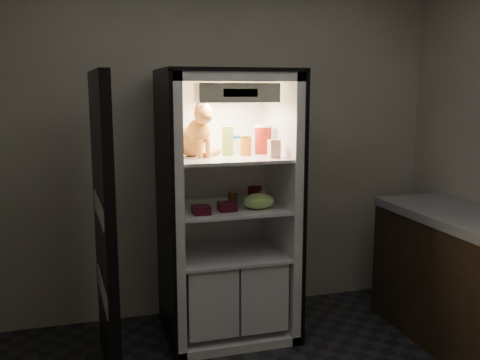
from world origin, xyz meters
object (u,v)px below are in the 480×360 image
object	(u,v)px
mayo_tub	(237,144)
berry_box_left	(201,210)
berry_box_right	(227,206)
soda_can_c	(263,199)
soda_can_b	(256,194)
refrigerator	(226,225)
soda_can_a	(252,193)
tabby_cat	(195,136)
salsa_jar	(246,146)
pepper_jar	(263,139)
grape_bag	(259,201)
cream_carton	(274,149)
condiment_jar	(233,197)
parmesan_shaker	(228,141)

from	to	relation	value
mayo_tub	berry_box_left	size ratio (longest dim) A/B	1.15
berry_box_right	soda_can_c	bearing A→B (deg)	8.29
soda_can_b	berry_box_left	size ratio (longest dim) A/B	1.24
refrigerator	soda_can_b	xyz separation A→B (m)	(0.21, -0.03, 0.22)
soda_can_a	soda_can_b	distance (m)	0.10
tabby_cat	berry_box_left	world-z (taller)	tabby_cat
refrigerator	salsa_jar	bearing A→B (deg)	-23.59
pepper_jar	soda_can_c	bearing A→B (deg)	-108.69
mayo_tub	soda_can_c	distance (m)	0.44
refrigerator	berry_box_right	bearing A→B (deg)	-102.88
soda_can_c	grape_bag	distance (m)	0.06
soda_can_c	berry_box_left	size ratio (longest dim) A/B	0.99
cream_carton	condiment_jar	distance (m)	0.49
tabby_cat	soda_can_c	size ratio (longest dim) A/B	3.48
refrigerator	soda_can_a	xyz separation A→B (m)	(0.21, 0.07, 0.20)
parmesan_shaker	soda_can_a	size ratio (longest dim) A/B	1.79
tabby_cat	soda_can_b	xyz separation A→B (m)	(0.43, -0.01, -0.42)
tabby_cat	berry_box_right	world-z (taller)	tabby_cat
refrigerator	condiment_jar	size ratio (longest dim) A/B	19.97
tabby_cat	cream_carton	distance (m)	0.54
tabby_cat	pepper_jar	size ratio (longest dim) A/B	1.88
mayo_tub	cream_carton	bearing A→B (deg)	-60.43
refrigerator	salsa_jar	distance (m)	0.58
tabby_cat	berry_box_right	size ratio (longest dim) A/B	3.33
salsa_jar	cream_carton	bearing A→B (deg)	-49.51
salsa_jar	condiment_jar	distance (m)	0.39
pepper_jar	condiment_jar	distance (m)	0.46
tabby_cat	grape_bag	bearing A→B (deg)	-46.05
grape_bag	tabby_cat	bearing A→B (deg)	155.25
tabby_cat	soda_can_a	distance (m)	0.62
refrigerator	berry_box_left	distance (m)	0.38
grape_bag	cream_carton	bearing A→B (deg)	-15.11
grape_bag	pepper_jar	bearing A→B (deg)	64.29
soda_can_a	soda_can_b	bearing A→B (deg)	-89.76
mayo_tub	berry_box_left	bearing A→B (deg)	-136.28
tabby_cat	salsa_jar	xyz separation A→B (m)	(0.35, -0.04, -0.08)
mayo_tub	soda_can_a	distance (m)	0.38
condiment_jar	grape_bag	xyz separation A→B (m)	(0.12, -0.22, 0.01)
soda_can_b	soda_can_c	world-z (taller)	soda_can_b
soda_can_c	berry_box_left	xyz separation A→B (m)	(-0.45, -0.09, -0.03)
grape_bag	refrigerator	bearing A→B (deg)	131.38
soda_can_a	mayo_tub	bearing A→B (deg)	178.57
pepper_jar	soda_can_a	world-z (taller)	pepper_jar
grape_bag	soda_can_a	bearing A→B (deg)	81.84
parmesan_shaker	condiment_jar	size ratio (longest dim) A/B	2.14
berry_box_left	berry_box_right	xyz separation A→B (m)	(0.19, 0.05, 0.00)
refrigerator	cream_carton	xyz separation A→B (m)	(0.27, -0.23, 0.56)
pepper_jar	soda_can_a	distance (m)	0.41
salsa_jar	berry_box_left	bearing A→B (deg)	-152.49
salsa_jar	pepper_jar	distance (m)	0.16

